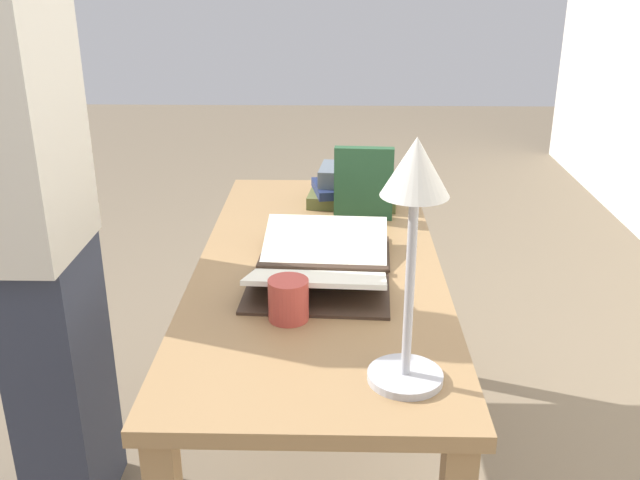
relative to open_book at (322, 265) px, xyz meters
The scene contains 7 objects.
reading_desk 0.15m from the open_book, behind, with size 1.49×0.65×0.76m.
open_book is the anchor object (origin of this frame).
book_stack_tall 0.57m from the open_book, behind, with size 0.22×0.31×0.12m.
book_standing_upright 0.44m from the open_book, 163.97° to the left, with size 0.05×0.18×0.23m.
reading_lamp 0.62m from the open_book, 18.92° to the left, with size 0.15×0.15×0.48m.
coffee_mug 0.26m from the open_book, 15.52° to the right, with size 0.12×0.09×0.10m.
person_reader 0.73m from the open_book, 90.86° to the right, with size 0.36×0.23×1.68m.
Camera 1 is at (1.76, 0.04, 1.52)m, focal length 40.00 mm.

